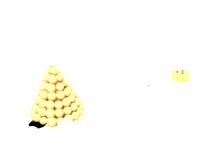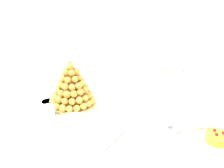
{
  "view_description": "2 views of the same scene",
  "coord_description": "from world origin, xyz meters",
  "px_view_note": "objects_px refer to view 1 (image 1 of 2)",
  "views": [
    {
      "loc": [
        -0.48,
        -1.03,
        1.42
      ],
      "look_at": [
        0.05,
        -0.04,
        0.84
      ],
      "focal_mm": 45.22,
      "sensor_mm": 36.0,
      "label": 1
    },
    {
      "loc": [
        0.62,
        -1.02,
        1.37
      ],
      "look_at": [
        0.02,
        0.02,
        0.89
      ],
      "focal_mm": 44.76,
      "sensor_mm": 36.0,
      "label": 2
    }
  ],
  "objects_px": {
    "creme_brulee_ramekin": "(38,125)",
    "wine_glass": "(6,79)",
    "dessert_cup_left": "(31,138)",
    "macaron_goblet": "(150,55)",
    "dessert_cup_centre": "(102,120)",
    "serving_tray": "(74,116)",
    "dessert_cup_mid_right": "(132,111)",
    "dessert_cup_mid_left": "(66,129)",
    "fruit_tart_plate": "(180,77)",
    "croquembouche": "(55,93)"
  },
  "relations": [
    {
      "from": "creme_brulee_ramekin",
      "to": "wine_glass",
      "type": "height_order",
      "value": "wine_glass"
    },
    {
      "from": "dessert_cup_mid_right",
      "to": "wine_glass",
      "type": "distance_m",
      "value": 0.61
    },
    {
      "from": "serving_tray",
      "to": "dessert_cup_mid_right",
      "type": "bearing_deg",
      "value": -29.43
    },
    {
      "from": "dessert_cup_left",
      "to": "creme_brulee_ramekin",
      "type": "height_order",
      "value": "dessert_cup_left"
    },
    {
      "from": "serving_tray",
      "to": "dessert_cup_mid_right",
      "type": "xyz_separation_m",
      "value": [
        0.22,
        -0.12,
        0.03
      ]
    },
    {
      "from": "dessert_cup_mid_right",
      "to": "creme_brulee_ramekin",
      "type": "bearing_deg",
      "value": 164.61
    },
    {
      "from": "serving_tray",
      "to": "fruit_tart_plate",
      "type": "xyz_separation_m",
      "value": [
        0.65,
        0.07,
        0.01
      ]
    },
    {
      "from": "serving_tray",
      "to": "dessert_cup_left",
      "type": "xyz_separation_m",
      "value": [
        -0.21,
        -0.11,
        0.03
      ]
    },
    {
      "from": "wine_glass",
      "to": "dessert_cup_centre",
      "type": "bearing_deg",
      "value": -55.11
    },
    {
      "from": "creme_brulee_ramekin",
      "to": "dessert_cup_centre",
      "type": "bearing_deg",
      "value": -23.14
    },
    {
      "from": "croquembouche",
      "to": "macaron_goblet",
      "type": "distance_m",
      "value": 0.51
    },
    {
      "from": "dessert_cup_left",
      "to": "macaron_goblet",
      "type": "height_order",
      "value": "macaron_goblet"
    },
    {
      "from": "macaron_goblet",
      "to": "dessert_cup_mid_left",
      "type": "bearing_deg",
      "value": -159.44
    },
    {
      "from": "serving_tray",
      "to": "dessert_cup_mid_left",
      "type": "relative_size",
      "value": 10.08
    },
    {
      "from": "croquembouche",
      "to": "dessert_cup_left",
      "type": "relative_size",
      "value": 4.5
    },
    {
      "from": "croquembouche",
      "to": "dessert_cup_mid_right",
      "type": "height_order",
      "value": "croquembouche"
    },
    {
      "from": "macaron_goblet",
      "to": "dessert_cup_centre",
      "type": "bearing_deg",
      "value": -151.71
    },
    {
      "from": "serving_tray",
      "to": "dessert_cup_mid_right",
      "type": "relative_size",
      "value": 9.55
    },
    {
      "from": "creme_brulee_ramekin",
      "to": "dessert_cup_mid_left",
      "type": "bearing_deg",
      "value": -48.88
    },
    {
      "from": "dessert_cup_mid_right",
      "to": "macaron_goblet",
      "type": "distance_m",
      "value": 0.34
    },
    {
      "from": "dessert_cup_centre",
      "to": "creme_brulee_ramekin",
      "type": "bearing_deg",
      "value": 156.86
    },
    {
      "from": "serving_tray",
      "to": "dessert_cup_left",
      "type": "relative_size",
      "value": 9.97
    },
    {
      "from": "dessert_cup_left",
      "to": "dessert_cup_mid_left",
      "type": "bearing_deg",
      "value": -4.42
    },
    {
      "from": "serving_tray",
      "to": "macaron_goblet",
      "type": "bearing_deg",
      "value": 10.22
    },
    {
      "from": "croquembouche",
      "to": "fruit_tart_plate",
      "type": "height_order",
      "value": "croquembouche"
    },
    {
      "from": "creme_brulee_ramekin",
      "to": "macaron_goblet",
      "type": "xyz_separation_m",
      "value": [
        0.61,
        0.1,
        0.16
      ]
    },
    {
      "from": "croquembouche",
      "to": "fruit_tart_plate",
      "type": "relative_size",
      "value": 1.23
    },
    {
      "from": "dessert_cup_left",
      "to": "wine_glass",
      "type": "distance_m",
      "value": 0.41
    },
    {
      "from": "macaron_goblet",
      "to": "dessert_cup_mid_right",
      "type": "bearing_deg",
      "value": -138.12
    },
    {
      "from": "serving_tray",
      "to": "dessert_cup_mid_right",
      "type": "distance_m",
      "value": 0.25
    },
    {
      "from": "dessert_cup_left",
      "to": "dessert_cup_mid_left",
      "type": "xyz_separation_m",
      "value": [
        0.13,
        -0.01,
        -0.0
      ]
    },
    {
      "from": "dessert_cup_centre",
      "to": "wine_glass",
      "type": "height_order",
      "value": "wine_glass"
    },
    {
      "from": "dessert_cup_left",
      "to": "dessert_cup_mid_right",
      "type": "distance_m",
      "value": 0.43
    },
    {
      "from": "dessert_cup_centre",
      "to": "dessert_cup_left",
      "type": "bearing_deg",
      "value": 177.1
    },
    {
      "from": "dessert_cup_mid_left",
      "to": "macaron_goblet",
      "type": "relative_size",
      "value": 0.2
    },
    {
      "from": "dessert_cup_left",
      "to": "dessert_cup_centre",
      "type": "height_order",
      "value": "dessert_cup_left"
    },
    {
      "from": "dessert_cup_left",
      "to": "creme_brulee_ramekin",
      "type": "relative_size",
      "value": 0.7
    },
    {
      "from": "dessert_cup_centre",
      "to": "creme_brulee_ramekin",
      "type": "height_order",
      "value": "dessert_cup_centre"
    },
    {
      "from": "fruit_tart_plate",
      "to": "wine_glass",
      "type": "distance_m",
      "value": 0.9
    },
    {
      "from": "serving_tray",
      "to": "croquembouche",
      "type": "distance_m",
      "value": 0.13
    },
    {
      "from": "croquembouche",
      "to": "serving_tray",
      "type": "bearing_deg",
      "value": -35.89
    },
    {
      "from": "croquembouche",
      "to": "wine_glass",
      "type": "relative_size",
      "value": 1.78
    },
    {
      "from": "croquembouche",
      "to": "dessert_cup_mid_right",
      "type": "xyz_separation_m",
      "value": [
        0.28,
        -0.17,
        -0.08
      ]
    },
    {
      "from": "dessert_cup_mid_left",
      "to": "creme_brulee_ramekin",
      "type": "relative_size",
      "value": 0.69
    },
    {
      "from": "dessert_cup_mid_left",
      "to": "fruit_tart_plate",
      "type": "height_order",
      "value": "dessert_cup_mid_left"
    },
    {
      "from": "croquembouche",
      "to": "creme_brulee_ramekin",
      "type": "relative_size",
      "value": 3.16
    },
    {
      "from": "dessert_cup_mid_right",
      "to": "wine_glass",
      "type": "height_order",
      "value": "wine_glass"
    },
    {
      "from": "fruit_tart_plate",
      "to": "macaron_goblet",
      "type": "bearing_deg",
      "value": 175.44
    },
    {
      "from": "dessert_cup_mid_left",
      "to": "serving_tray",
      "type": "bearing_deg",
      "value": 56.75
    },
    {
      "from": "dessert_cup_mid_right",
      "to": "fruit_tart_plate",
      "type": "distance_m",
      "value": 0.47
    }
  ]
}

